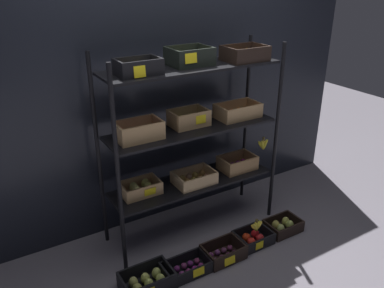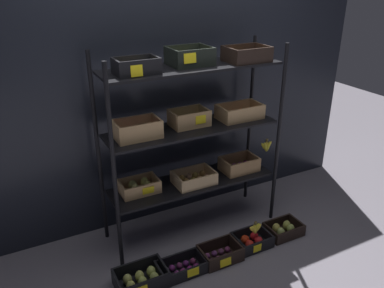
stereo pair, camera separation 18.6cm
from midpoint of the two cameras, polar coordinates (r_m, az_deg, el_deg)
name	(u,v)px [view 2 (the right image)]	position (r m, az deg, el deg)	size (l,w,h in m)	color
ground_plane	(192,226)	(3.65, 1.49, -11.90)	(10.00, 10.00, 0.00)	slate
storefront_wall	(170,90)	(3.46, -1.61, 7.79)	(3.85, 0.12, 2.35)	black
display_rack	(192,126)	(3.17, 1.74, 2.68)	(1.58, 0.46, 1.62)	black
crate_ground_pear	(141,279)	(3.06, -5.58, -19.00)	(0.38, 0.26, 0.13)	black
crate_ground_plum	(181,268)	(3.16, 0.20, -17.62)	(0.37, 0.22, 0.10)	black
crate_ground_center_plum	(220,254)	(3.29, 5.74, -15.69)	(0.33, 0.23, 0.12)	black
crate_ground_apple_red	(252,241)	(3.47, 10.26, -13.66)	(0.30, 0.24, 0.10)	black
crate_ground_rightmost_pear	(283,229)	(3.64, 14.60, -11.94)	(0.31, 0.22, 0.11)	black
banana_bunch_loose	(255,229)	(3.41, 10.73, -12.02)	(0.14, 0.05, 0.12)	brown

